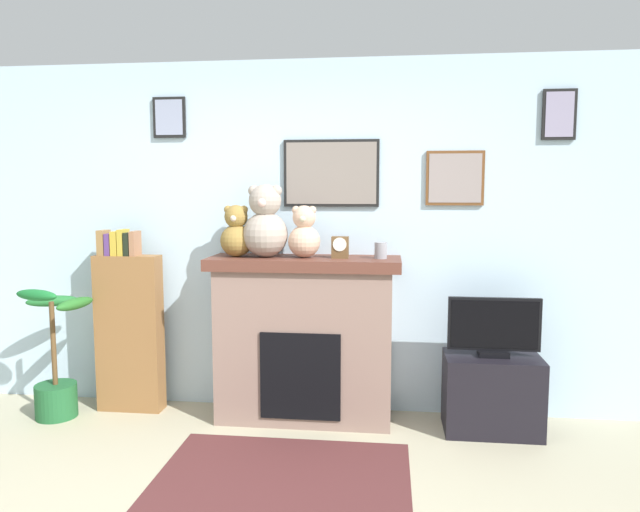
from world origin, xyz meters
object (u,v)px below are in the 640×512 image
at_px(mantel_clock, 340,247).
at_px(teddy_bear_cream, 304,234).
at_px(fireplace, 305,338).
at_px(teddy_bear_tan, 236,234).
at_px(candle_jar, 381,250).
at_px(teddy_bear_grey, 265,225).
at_px(bookshelf, 129,328).
at_px(tv_stand, 492,394).
at_px(potted_plant, 56,371).
at_px(television, 494,328).

height_order(mantel_clock, teddy_bear_cream, teddy_bear_cream).
relative_size(fireplace, teddy_bear_tan, 3.68).
relative_size(fireplace, candle_jar, 11.97).
xyz_separation_m(fireplace, mantel_clock, (0.25, -0.02, 0.66)).
bearing_deg(teddy_bear_grey, teddy_bear_cream, 0.04).
bearing_deg(bookshelf, mantel_clock, -1.51).
distance_m(bookshelf, teddy_bear_grey, 1.32).
bearing_deg(candle_jar, mantel_clock, -179.69).
distance_m(fireplace, tv_stand, 1.35).
relative_size(mantel_clock, teddy_bear_grey, 0.29).
xyz_separation_m(teddy_bear_grey, teddy_bear_cream, (0.28, 0.00, -0.07)).
distance_m(potted_plant, mantel_clock, 2.26).
bearing_deg(television, mantel_clock, 176.76).
distance_m(bookshelf, potted_plant, 0.59).
bearing_deg(tv_stand, candle_jar, 175.58).
bearing_deg(candle_jar, fireplace, 178.11).
height_order(candle_jar, teddy_bear_grey, teddy_bear_grey).
bearing_deg(teddy_bear_tan, bookshelf, 177.24).
distance_m(tv_stand, teddy_bear_grey, 1.96).
xyz_separation_m(bookshelf, potted_plant, (-0.47, -0.22, -0.28)).
bearing_deg(bookshelf, teddy_bear_cream, -1.75).
relative_size(potted_plant, teddy_bear_tan, 2.62).
bearing_deg(teddy_bear_grey, candle_jar, 0.05).
xyz_separation_m(television, teddy_bear_tan, (-1.80, 0.06, 0.62)).
bearing_deg(mantel_clock, fireplace, 175.67).
xyz_separation_m(fireplace, candle_jar, (0.54, -0.02, 0.64)).
xyz_separation_m(bookshelf, candle_jar, (1.87, -0.04, 0.61)).
relative_size(bookshelf, tv_stand, 2.13).
height_order(teddy_bear_grey, teddy_bear_cream, teddy_bear_grey).
relative_size(tv_stand, teddy_bear_tan, 1.74).
height_order(bookshelf, teddy_bear_grey, teddy_bear_grey).
bearing_deg(fireplace, teddy_bear_tan, -177.87).
xyz_separation_m(tv_stand, television, (0.00, -0.00, 0.46)).
height_order(potted_plant, mantel_clock, mantel_clock).
xyz_separation_m(bookshelf, teddy_bear_cream, (1.34, -0.04, 0.72)).
height_order(potted_plant, teddy_bear_grey, teddy_bear_grey).
height_order(tv_stand, teddy_bear_tan, teddy_bear_tan).
relative_size(tv_stand, teddy_bear_grey, 1.25).
relative_size(television, teddy_bear_grey, 1.20).
height_order(television, teddy_bear_tan, teddy_bear_tan).
bearing_deg(television, teddy_bear_grey, 177.82).
bearing_deg(teddy_bear_tan, fireplace, 2.13).
bearing_deg(teddy_bear_cream, teddy_bear_tan, -180.00).
bearing_deg(teddy_bear_cream, mantel_clock, -0.24).
height_order(candle_jar, mantel_clock, mantel_clock).
bearing_deg(teddy_bear_grey, mantel_clock, -0.10).
height_order(tv_stand, candle_jar, candle_jar).
relative_size(tv_stand, teddy_bear_cream, 1.75).
bearing_deg(teddy_bear_cream, bookshelf, 178.25).
relative_size(potted_plant, teddy_bear_cream, 2.63).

